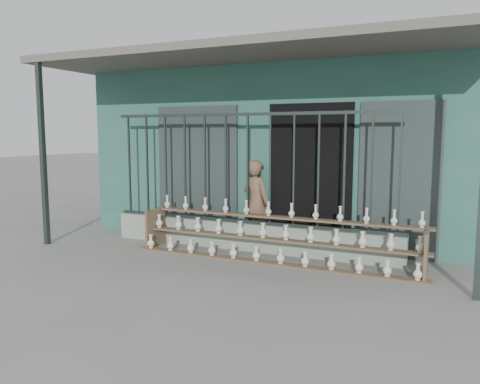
% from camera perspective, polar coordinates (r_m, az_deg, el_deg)
% --- Properties ---
extents(ground, '(60.00, 60.00, 0.00)m').
position_cam_1_polar(ground, '(6.67, -3.58, -9.55)').
color(ground, slate).
extents(workshop_building, '(7.40, 6.60, 3.21)m').
position_cam_1_polar(workshop_building, '(10.32, 7.44, 5.47)').
color(workshop_building, '#2B5B50').
rests_on(workshop_building, ground).
extents(parapet_wall, '(5.00, 0.20, 0.45)m').
position_cam_1_polar(parapet_wall, '(7.75, 0.91, -5.44)').
color(parapet_wall, gray).
rests_on(parapet_wall, ground).
extents(security_fence, '(5.00, 0.04, 1.80)m').
position_cam_1_polar(security_fence, '(7.58, 0.93, 2.88)').
color(security_fence, '#283330').
rests_on(security_fence, parapet_wall).
extents(shelf_rack, '(4.50, 0.68, 0.85)m').
position_cam_1_polar(shelf_rack, '(7.12, 4.15, -5.47)').
color(shelf_rack, brown).
rests_on(shelf_rack, ground).
extents(elderly_woman, '(0.63, 0.52, 1.47)m').
position_cam_1_polar(elderly_woman, '(7.98, 1.95, -1.33)').
color(elderly_woman, brown).
rests_on(elderly_woman, ground).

